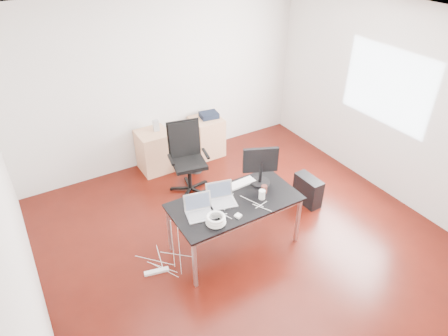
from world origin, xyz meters
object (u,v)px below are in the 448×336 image
desk (235,205)px  filing_cabinet_left (154,151)px  office_chair (187,155)px  filing_cabinet_right (207,136)px  pc_tower (308,190)px

desk → filing_cabinet_left: bearing=94.5°
office_chair → filing_cabinet_right: size_ratio=1.54×
desk → office_chair: bearing=87.4°
filing_cabinet_left → pc_tower: (1.60, -2.01, -0.13)m
desk → filing_cabinet_right: 2.39m
office_chair → pc_tower: office_chair is taller
desk → pc_tower: desk is taller
filing_cabinet_right → pc_tower: bearing=-73.1°
filing_cabinet_left → filing_cabinet_right: bearing=0.0°
desk → filing_cabinet_right: bearing=69.9°
desk → pc_tower: bearing=8.6°
office_chair → pc_tower: (1.36, -1.26, -0.39)m
filing_cabinet_right → office_chair: bearing=-134.6°
office_chair → desk: bearing=-81.4°
office_chair → filing_cabinet_right: bearing=56.6°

